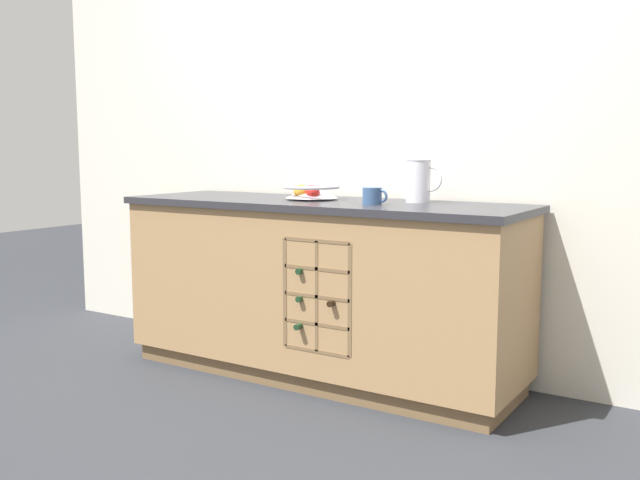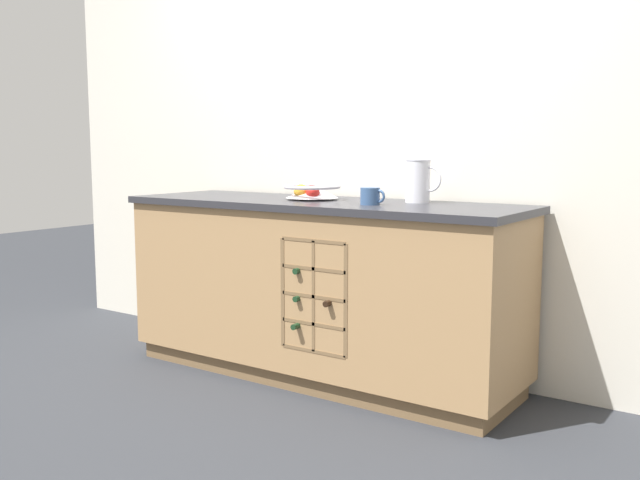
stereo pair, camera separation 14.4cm
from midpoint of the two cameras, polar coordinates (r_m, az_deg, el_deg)
The scene contains 6 objects.
ground_plane at distance 3.72m, azimuth 1.13°, elevation -10.77°, with size 14.00×14.00×0.00m, color #2D3035.
back_wall at distance 3.85m, azimuth 4.33°, elevation 9.11°, with size 4.44×0.06×2.55m, color silver.
kitchen_island at distance 3.60m, azimuth 1.15°, elevation -3.88°, with size 2.08×0.67×0.90m.
fruit_bowl at distance 3.59m, azimuth 0.43°, elevation 3.97°, with size 0.29×0.29×0.08m.
white_pitcher at distance 3.45m, azimuth 9.07°, elevation 4.76°, with size 0.18×0.12×0.21m.
ceramic_mug at distance 3.29m, azimuth 5.33°, elevation 3.51°, with size 0.12×0.09×0.08m.
Camera 2 is at (2.01, -2.90, 1.16)m, focal length 40.00 mm.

